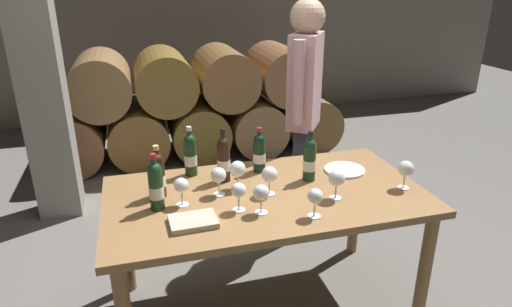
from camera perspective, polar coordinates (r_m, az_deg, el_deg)
The scene contains 23 objects.
ground_plane at distance 2.81m, azimuth 1.17°, elevation -19.00°, with size 14.00×14.00×0.00m, color #66635E.
cellar_back_wall at distance 6.28m, azimuth -10.41°, elevation 17.46°, with size 10.00×0.24×2.80m, color gray.
barrel_stack at distance 4.85m, azimuth -7.74°, elevation 6.11°, with size 3.12×0.90×1.15m.
stone_pillar at distance 3.74m, azimuth -26.43°, elevation 11.30°, with size 0.32×0.32×2.60m, color gray.
dining_table at distance 2.43m, azimuth 1.29°, elevation -6.98°, with size 1.70×0.90×0.76m.
wine_bottle_0 at distance 2.35m, azimuth -12.48°, elevation -2.67°, with size 0.07×0.07×0.29m.
wine_bottle_1 at distance 2.23m, azimuth -12.74°, elevation -4.04°, with size 0.07×0.07×0.30m.
wine_bottle_2 at distance 2.60m, azimuth 0.44°, elevation 0.15°, with size 0.07×0.07×0.27m.
wine_bottle_3 at distance 2.48m, azimuth -4.19°, elevation -0.68°, with size 0.07×0.07×0.31m.
wine_bottle_4 at distance 2.50m, azimuth 6.90°, elevation -0.74°, with size 0.07×0.07×0.29m.
wine_bottle_5 at distance 2.58m, azimuth -8.44°, elevation -0.10°, with size 0.07×0.07×0.30m.
wine_glass_0 at distance 2.25m, azimuth -9.59°, elevation -4.17°, with size 0.08×0.08×0.15m.
wine_glass_1 at distance 2.13m, azimuth 7.61°, elevation -5.59°, with size 0.07×0.07×0.15m.
wine_glass_2 at distance 2.14m, azimuth 0.67°, elevation -5.14°, with size 0.08×0.08×0.15m.
wine_glass_3 at distance 2.32m, azimuth 1.74°, elevation -2.79°, with size 0.09×0.09×0.16m.
wine_glass_4 at distance 2.33m, azimuth -4.84°, elevation -2.88°, with size 0.08×0.08×0.16m.
wine_glass_5 at distance 2.52m, azimuth 18.69°, elevation -1.93°, with size 0.09×0.09×0.16m.
wine_glass_6 at distance 2.32m, azimuth 10.34°, elevation -3.19°, with size 0.09×0.09×0.16m.
wine_glass_7 at distance 2.17m, azimuth -2.26°, elevation -4.87°, with size 0.07×0.07×0.15m.
wine_glass_8 at distance 2.39m, azimuth -2.38°, elevation -2.08°, with size 0.09×0.09×0.16m.
tasting_notebook at distance 2.12m, azimuth -8.08°, elevation -8.64°, with size 0.22×0.16×0.03m, color #B2A893.
serving_plate at distance 2.70m, azimuth 11.31°, elevation -2.07°, with size 0.24×0.24×0.01m, color white.
sommelier_presenting at distance 3.11m, azimuth 6.22°, elevation 6.86°, with size 0.33×0.43×1.72m.
Camera 1 is at (-0.63, -2.04, 1.84)m, focal length 31.11 mm.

